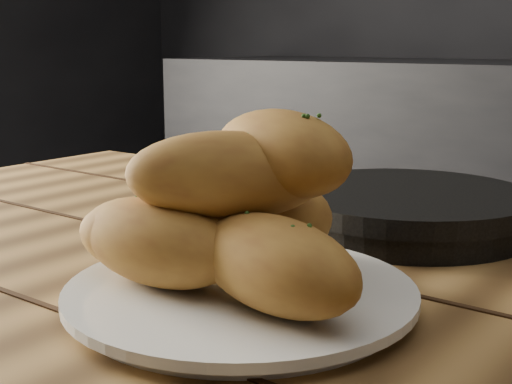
# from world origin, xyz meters

# --- Properties ---
(plate) EXTENTS (0.28, 0.28, 0.02)m
(plate) POSITION_xyz_m (-0.00, 0.07, 0.76)
(plate) COLOR white
(plate) RESTS_ON table
(bread_rolls) EXTENTS (0.28, 0.21, 0.14)m
(bread_rolls) POSITION_xyz_m (-0.01, 0.06, 0.82)
(bread_rolls) COLOR #AE7C30
(bread_rolls) RESTS_ON plate
(skillet) EXTENTS (0.40, 0.28, 0.05)m
(skillet) POSITION_xyz_m (-0.00, 0.36, 0.77)
(skillet) COLOR black
(skillet) RESTS_ON table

